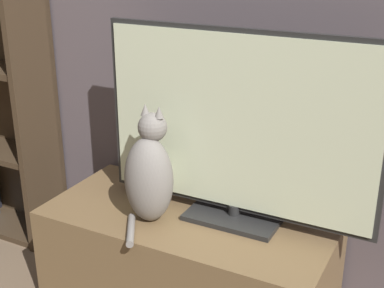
% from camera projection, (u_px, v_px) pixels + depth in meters
% --- Properties ---
extents(tv_stand, '(1.16, 0.55, 0.44)m').
position_uv_depth(tv_stand, '(188.00, 262.00, 2.21)').
color(tv_stand, brown).
rests_on(tv_stand, ground_plane).
extents(tv, '(1.08, 0.22, 0.74)m').
position_uv_depth(tv, '(237.00, 130.00, 1.97)').
color(tv, black).
rests_on(tv, tv_stand).
extents(cat, '(0.20, 0.31, 0.46)m').
position_uv_depth(cat, '(150.00, 175.00, 2.04)').
color(cat, gray).
rests_on(cat, tv_stand).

